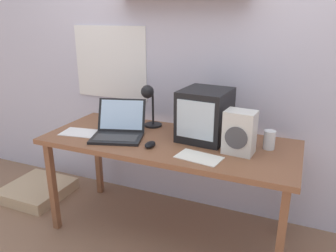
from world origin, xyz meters
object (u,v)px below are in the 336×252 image
at_px(laptop, 119,128).
at_px(printed_handout, 80,133).
at_px(corner_desk, 168,148).
at_px(juice_glass, 269,141).
at_px(loose_paper_near_monitor, 199,157).
at_px(floor_cushion, 37,190).
at_px(computer_mouse, 150,144).
at_px(space_heater, 240,132).
at_px(desk_lamp, 149,100).
at_px(crt_monitor, 205,115).

distance_m(laptop, printed_handout, 0.30).
distance_m(corner_desk, laptop, 0.37).
bearing_deg(juice_glass, printed_handout, -170.00).
distance_m(loose_paper_near_monitor, floor_cushion, 1.73).
height_order(laptop, loose_paper_near_monitor, laptop).
relative_size(laptop, computer_mouse, 3.97).
height_order(computer_mouse, printed_handout, computer_mouse).
distance_m(laptop, juice_glass, 1.01).
bearing_deg(corner_desk, computer_mouse, -110.40).
relative_size(juice_glass, floor_cushion, 0.23).
xyz_separation_m(corner_desk, printed_handout, (-0.64, -0.12, 0.06)).
xyz_separation_m(corner_desk, space_heater, (0.48, -0.03, 0.19)).
xyz_separation_m(desk_lamp, computer_mouse, (0.17, -0.35, -0.20)).
distance_m(printed_handout, floor_cushion, 0.96).
height_order(juice_glass, space_heater, space_heater).
height_order(crt_monitor, laptop, crt_monitor).
xyz_separation_m(corner_desk, desk_lamp, (-0.23, 0.19, 0.27)).
distance_m(juice_glass, floor_cushion, 2.07).
height_order(corner_desk, printed_handout, printed_handout).
relative_size(printed_handout, loose_paper_near_monitor, 1.02).
bearing_deg(corner_desk, crt_monitor, 29.38).
relative_size(corner_desk, juice_glass, 14.27).
bearing_deg(loose_paper_near_monitor, printed_handout, 175.09).
bearing_deg(loose_paper_near_monitor, computer_mouse, 173.48).
xyz_separation_m(corner_desk, computer_mouse, (-0.06, -0.16, 0.08)).
xyz_separation_m(desk_lamp, floor_cushion, (-1.05, -0.17, -0.90)).
bearing_deg(desk_lamp, space_heater, -1.70).
height_order(corner_desk, loose_paper_near_monitor, loose_paper_near_monitor).
relative_size(crt_monitor, loose_paper_near_monitor, 1.27).
bearing_deg(loose_paper_near_monitor, space_heater, 39.73).
distance_m(computer_mouse, floor_cushion, 1.43).
height_order(corner_desk, desk_lamp, desk_lamp).
bearing_deg(computer_mouse, corner_desk, 69.60).
height_order(desk_lamp, juice_glass, desk_lamp).
bearing_deg(printed_handout, computer_mouse, -3.96).
relative_size(space_heater, computer_mouse, 2.51).
height_order(crt_monitor, loose_paper_near_monitor, crt_monitor).
relative_size(space_heater, floor_cushion, 0.52).
relative_size(juice_glass, space_heater, 0.45).
relative_size(computer_mouse, printed_handout, 0.36).
distance_m(crt_monitor, laptop, 0.61).
height_order(crt_monitor, computer_mouse, crt_monitor).
bearing_deg(loose_paper_near_monitor, laptop, 167.64).
bearing_deg(loose_paper_near_monitor, desk_lamp, 143.25).
distance_m(desk_lamp, juice_glass, 0.90).
bearing_deg(laptop, space_heater, -15.20).
height_order(corner_desk, crt_monitor, crt_monitor).
distance_m(corner_desk, printed_handout, 0.65).
xyz_separation_m(crt_monitor, floor_cushion, (-1.51, -0.11, -0.86)).
height_order(printed_handout, loose_paper_near_monitor, same).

